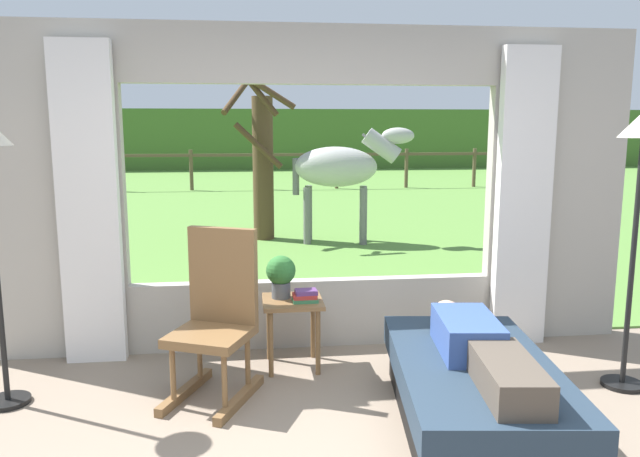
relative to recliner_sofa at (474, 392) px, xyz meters
name	(u,v)px	position (x,y,z in m)	size (l,w,h in m)	color
back_wall_with_window	(313,194)	(-0.80, 1.51, 1.03)	(5.20, 0.12, 2.55)	#ADA599
curtain_panel_left	(89,206)	(-2.49, 1.37, 0.98)	(0.44, 0.10, 2.40)	silver
curtain_panel_right	(523,199)	(0.89, 1.37, 0.98)	(0.44, 0.10, 2.40)	silver
outdoor_pasture_lawn	(267,195)	(-0.80, 12.41, -0.21)	(36.00, 21.68, 0.02)	#568438
distant_hill_ridge	(258,139)	(-0.80, 22.25, 0.98)	(36.00, 2.00, 2.40)	#44692B
recliner_sofa	(474,392)	(0.00, 0.00, 0.00)	(1.10, 1.80, 0.42)	black
reclining_person	(479,347)	(0.00, -0.05, 0.30)	(0.41, 1.44, 0.22)	#334C8C
rocking_chair	(217,316)	(-1.53, 0.66, 0.33)	(0.69, 0.81, 1.12)	brown
side_table	(293,312)	(-1.00, 1.06, 0.21)	(0.44, 0.44, 0.52)	brown
potted_plant	(281,274)	(-1.08, 1.12, 0.48)	(0.22, 0.22, 0.32)	#4C5156
book_stack	(305,296)	(-0.91, 1.00, 0.34)	(0.19, 0.14, 0.09)	#337247
horse	(341,168)	(0.10, 5.81, 0.94)	(1.82, 0.77, 1.73)	#B2B2AD
pasture_tree	(262,160)	(-1.08, 6.23, 1.04)	(1.11, 1.23, 2.73)	#4C3823
pasture_fence_line	(265,163)	(-0.80, 13.75, 0.53)	(16.10, 0.10, 1.10)	brown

